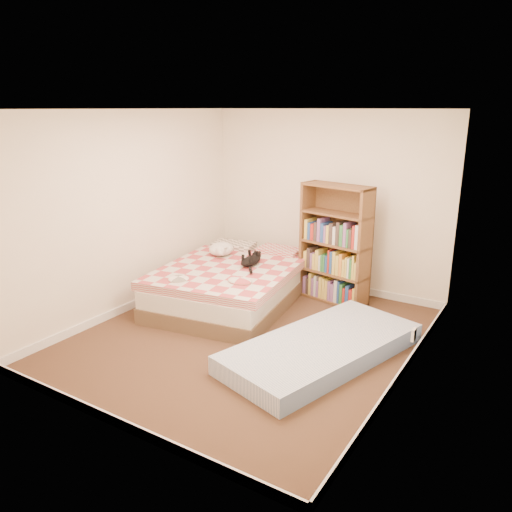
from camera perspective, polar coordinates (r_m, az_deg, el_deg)
The scene contains 6 objects.
room at distance 5.37m, azimuth -0.85°, elevation 2.40°, with size 3.51×4.01×2.51m.
bed at distance 6.66m, azimuth -2.63°, elevation -3.11°, with size 1.87×2.40×0.59m.
bookshelf at distance 6.72m, azimuth 9.00°, elevation -0.38°, with size 1.01×0.49×1.58m.
floor_mattress at distance 5.35m, azimuth 7.56°, elevation -10.39°, with size 1.00×2.21×0.20m, color #6983AF.
black_cat at distance 6.53m, azimuth -0.44°, elevation -0.48°, with size 0.26×0.66×0.15m.
white_dog at distance 6.97m, azimuth -4.00°, elevation 0.78°, with size 0.39×0.42×0.18m.
Camera 1 is at (2.82, -4.37, 2.52)m, focal length 35.00 mm.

